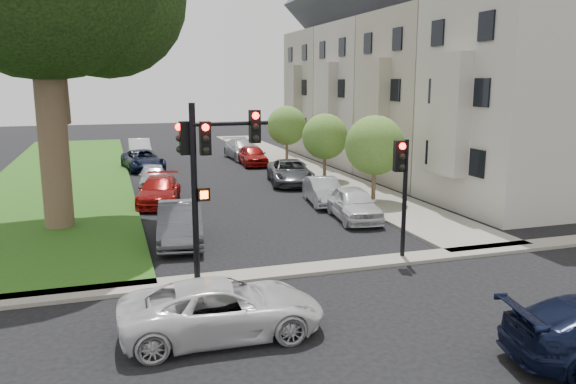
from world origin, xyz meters
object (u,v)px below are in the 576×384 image
object	(u,v)px
car_parked_1	(323,191)
car_parked_9	(140,149)
car_parked_4	(243,149)
small_tree_a	(375,145)
small_tree_c	(287,126)
car_parked_7	(153,177)
car_parked_6	(159,191)
traffic_signal_main	(208,160)
small_tree_b	(325,137)
car_parked_0	(354,204)
car_cross_near	(223,308)
traffic_signal_secondary	(402,177)
car_parked_2	(290,172)
car_parked_5	(180,223)
car_parked_8	(143,160)
car_parked_3	(253,155)

from	to	relation	value
car_parked_1	car_parked_9	xyz separation A→B (m)	(-7.65, 20.26, 0.11)
car_parked_1	car_parked_9	size ratio (longest dim) A/B	0.86
car_parked_1	car_parked_4	size ratio (longest dim) A/B	0.74
small_tree_a	small_tree_c	xyz separation A→B (m)	(-0.00, 14.12, -0.07)
car_parked_7	small_tree_c	bearing A→B (deg)	37.16
car_parked_6	car_parked_7	size ratio (longest dim) A/B	1.17
traffic_signal_main	car_parked_6	xyz separation A→B (m)	(-0.52, 11.44, -3.02)
small_tree_b	car_parked_1	distance (m)	6.65
car_parked_0	car_cross_near	bearing A→B (deg)	-121.74
car_parked_1	car_parked_7	distance (m)	10.25
traffic_signal_secondary	car_parked_9	xyz separation A→B (m)	(-6.88, 29.30, -2.10)
traffic_signal_main	car_cross_near	size ratio (longest dim) A/B	1.11
car_parked_2	car_parked_9	world-z (taller)	car_parked_9
traffic_signal_secondary	traffic_signal_main	bearing A→B (deg)	179.62
car_parked_0	traffic_signal_secondary	bearing A→B (deg)	-91.48
car_parked_7	car_parked_2	bearing A→B (deg)	-3.88
small_tree_b	car_parked_1	world-z (taller)	small_tree_b
car_parked_5	car_parked_6	bearing A→B (deg)	98.34
traffic_signal_secondary	car_parked_9	world-z (taller)	traffic_signal_secondary
small_tree_c	car_parked_4	distance (m)	5.02
car_parked_2	car_parked_5	distance (m)	13.00
small_tree_c	car_parked_6	bearing A→B (deg)	-132.70
car_parked_7	car_parked_8	bearing A→B (deg)	94.92
car_parked_1	car_parked_6	size ratio (longest dim) A/B	0.85
small_tree_c	car_parked_3	world-z (taller)	small_tree_c
car_parked_7	car_parked_9	xyz separation A→B (m)	(0.01, 13.45, 0.08)
car_parked_8	car_parked_9	bearing A→B (deg)	80.24
traffic_signal_secondary	car_parked_8	world-z (taller)	traffic_signal_secondary
car_cross_near	car_parked_2	size ratio (longest dim) A/B	0.95
car_parked_6	traffic_signal_secondary	bearing A→B (deg)	-47.77
small_tree_a	car_parked_0	xyz separation A→B (m)	(-2.28, -2.69, -2.19)
car_parked_1	car_parked_8	world-z (taller)	car_parked_8
traffic_signal_main	car_parked_3	distance (m)	24.00
car_parked_0	car_parked_4	size ratio (longest dim) A/B	0.80
small_tree_b	small_tree_c	xyz separation A→B (m)	(0.00, 7.53, 0.10)
small_tree_b	car_parked_7	size ratio (longest dim) A/B	1.04
car_parked_5	small_tree_a	bearing A→B (deg)	28.96
car_parked_2	car_parked_0	bearing A→B (deg)	-80.19
car_parked_0	car_parked_6	distance (m)	9.77
small_tree_b	car_parked_9	size ratio (longest dim) A/B	0.89
car_parked_8	small_tree_a	bearing A→B (deg)	-63.76
small_tree_b	traffic_signal_main	bearing A→B (deg)	-122.82
small_tree_a	car_parked_9	xyz separation A→B (m)	(-10.02, 21.00, -2.15)
car_parked_1	car_parked_3	size ratio (longest dim) A/B	0.93
small_tree_a	traffic_signal_main	bearing A→B (deg)	-139.22
car_parked_9	car_parked_1	bearing A→B (deg)	-68.82
car_parked_2	car_parked_7	world-z (taller)	car_parked_2
small_tree_c	car_parked_9	world-z (taller)	small_tree_c
car_parked_8	car_parked_6	bearing A→B (deg)	-98.33
car_parked_6	car_parked_8	distance (m)	11.42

